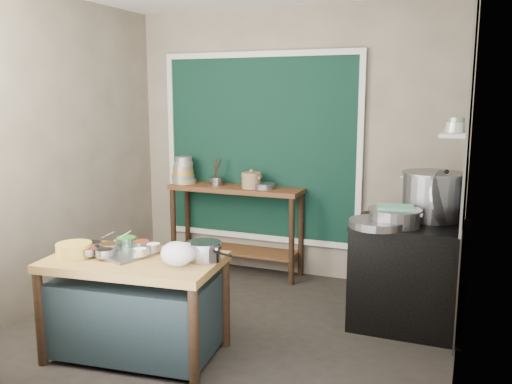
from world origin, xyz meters
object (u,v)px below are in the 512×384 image
at_px(stove_block, 409,277).
at_px(condiment_tray, 119,252).
at_px(ceramic_crock, 251,181).
at_px(utensil_cup, 217,181).
at_px(back_counter, 236,230).
at_px(saucepan, 204,251).
at_px(steamer, 395,217).
at_px(yellow_basin, 74,250).
at_px(prep_table, 136,307).
at_px(stock_pot, 432,196).

distance_m(stove_block, condiment_tray, 2.36).
bearing_deg(ceramic_crock, stove_block, -22.30).
bearing_deg(ceramic_crock, condiment_tray, -97.60).
bearing_deg(utensil_cup, back_counter, 0.69).
relative_size(condiment_tray, ceramic_crock, 2.29).
bearing_deg(saucepan, utensil_cup, 130.83).
height_order(ceramic_crock, steamer, ceramic_crock).
relative_size(yellow_basin, utensil_cup, 1.71).
xyz_separation_m(prep_table, stock_pot, (1.93, 1.52, 0.71)).
relative_size(utensil_cup, stock_pot, 0.29).
relative_size(back_counter, ceramic_crock, 6.75).
distance_m(prep_table, steamer, 2.12).
xyz_separation_m(condiment_tray, stock_pot, (2.10, 1.47, 0.32)).
xyz_separation_m(back_counter, steamer, (1.78, -0.86, 0.47)).
bearing_deg(saucepan, back_counter, 124.84).
bearing_deg(steamer, saucepan, -138.94).
distance_m(yellow_basin, utensil_cup, 2.17).
xyz_separation_m(yellow_basin, steamer, (2.11, 1.29, 0.15)).
bearing_deg(utensil_cup, yellow_basin, -92.74).
xyz_separation_m(stove_block, steamer, (-0.12, -0.13, 0.52)).
bearing_deg(yellow_basin, saucepan, 16.12).
bearing_deg(steamer, prep_table, -145.24).
bearing_deg(prep_table, back_counter, 86.38).
relative_size(prep_table, yellow_basin, 4.87).
relative_size(saucepan, ceramic_crock, 1.16).
distance_m(utensil_cup, ceramic_crock, 0.42).
height_order(yellow_basin, saucepan, saucepan).
relative_size(ceramic_crock, steamer, 0.50).
distance_m(prep_table, utensil_cup, 2.14).
xyz_separation_m(prep_table, saucepan, (0.50, 0.14, 0.44)).
relative_size(prep_table, condiment_tray, 2.54).
height_order(saucepan, stock_pot, stock_pot).
height_order(condiment_tray, stock_pot, stock_pot).
relative_size(yellow_basin, stock_pot, 0.50).
bearing_deg(saucepan, yellow_basin, -146.69).
bearing_deg(stove_block, ceramic_crock, 157.70).
xyz_separation_m(stove_block, yellow_basin, (-2.23, -1.43, 0.37)).
bearing_deg(back_counter, condiment_tray, -91.97).
bearing_deg(yellow_basin, utensil_cup, 87.26).
xyz_separation_m(yellow_basin, saucepan, (0.93, 0.27, 0.02)).
bearing_deg(back_counter, stock_pot, -14.14).
relative_size(back_counter, yellow_basin, 5.64).
xyz_separation_m(back_counter, stock_pot, (2.03, -0.51, 0.61)).
distance_m(stove_block, ceramic_crock, 1.94).
bearing_deg(yellow_basin, stove_block, 32.67).
xyz_separation_m(back_counter, condiment_tray, (-0.07, -1.98, 0.29)).
bearing_deg(stove_block, steamer, -131.95).
xyz_separation_m(ceramic_crock, steamer, (1.59, -0.83, -0.07)).
relative_size(condiment_tray, steamer, 1.14).
relative_size(stove_block, saucepan, 3.61).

